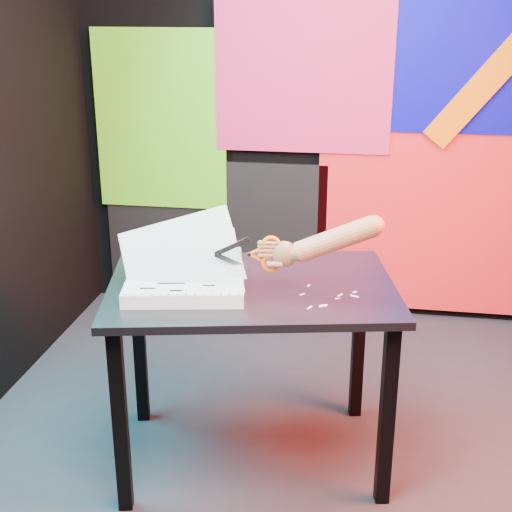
# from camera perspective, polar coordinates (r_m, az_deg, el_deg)

# --- Properties ---
(room) EXTENTS (3.01, 3.01, 2.71)m
(room) POSITION_cam_1_polar(r_m,az_deg,el_deg) (2.46, 6.21, 10.50)
(room) COLOR #2A2A2D
(room) RESTS_ON ground
(backdrop) EXTENTS (2.88, 0.05, 2.08)m
(backdrop) POSITION_cam_1_polar(r_m,az_deg,el_deg) (3.96, 8.19, 8.22)
(backdrop) COLOR red
(backdrop) RESTS_ON ground
(work_table) EXTENTS (1.18, 0.90, 0.75)m
(work_table) POSITION_cam_1_polar(r_m,az_deg,el_deg) (2.68, -0.35, -4.38)
(work_table) COLOR black
(work_table) RESTS_ON ground
(printout_stack) EXTENTS (0.50, 0.38, 0.32)m
(printout_stack) POSITION_cam_1_polar(r_m,az_deg,el_deg) (2.57, -5.70, -2.23)
(printout_stack) COLOR white
(printout_stack) RESTS_ON work_table
(scissors) EXTENTS (0.24, 0.05, 0.14)m
(scissors) POSITION_cam_1_polar(r_m,az_deg,el_deg) (2.51, 0.83, 0.15)
(scissors) COLOR #A7A7A8
(scissors) RESTS_ON printout_stack
(hand_forearm) EXTENTS (0.43, 0.13, 0.19)m
(hand_forearm) POSITION_cam_1_polar(r_m,az_deg,el_deg) (2.51, 5.70, 1.16)
(hand_forearm) COLOR #9A6542
(hand_forearm) RESTS_ON work_table
(paper_clippings) EXTENTS (0.21, 0.22, 0.00)m
(paper_clippings) POSITION_cam_1_polar(r_m,az_deg,el_deg) (2.53, 5.98, -3.34)
(paper_clippings) COLOR white
(paper_clippings) RESTS_ON work_table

